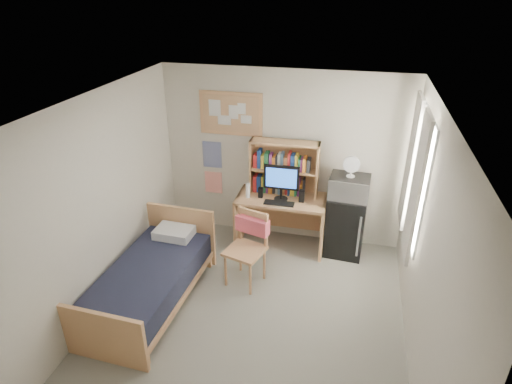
% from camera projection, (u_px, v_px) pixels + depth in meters
% --- Properties ---
extents(floor, '(3.60, 4.20, 0.02)m').
position_uv_depth(floor, '(248.00, 324.00, 5.08)').
color(floor, gray).
rests_on(floor, ground).
extents(ceiling, '(3.60, 4.20, 0.02)m').
position_uv_depth(ceiling, '(245.00, 109.00, 3.92)').
color(ceiling, silver).
rests_on(ceiling, wall_back).
extents(wall_back, '(3.60, 0.04, 2.60)m').
position_uv_depth(wall_back, '(283.00, 158.00, 6.32)').
color(wall_back, beige).
rests_on(wall_back, floor).
extents(wall_left, '(0.04, 4.20, 2.60)m').
position_uv_depth(wall_left, '(94.00, 211.00, 4.88)').
color(wall_left, beige).
rests_on(wall_left, floor).
extents(wall_right, '(0.04, 4.20, 2.60)m').
position_uv_depth(wall_right, '(427.00, 253.00, 4.12)').
color(wall_right, beige).
rests_on(wall_right, floor).
extents(window_unit, '(0.10, 1.40, 1.70)m').
position_uv_depth(window_unit, '(416.00, 175.00, 5.04)').
color(window_unit, white).
rests_on(window_unit, wall_right).
extents(curtain_left, '(0.04, 0.55, 1.70)m').
position_uv_depth(curtain_left, '(416.00, 189.00, 4.70)').
color(curtain_left, silver).
rests_on(curtain_left, wall_right).
extents(curtain_right, '(0.04, 0.55, 1.70)m').
position_uv_depth(curtain_right, '(410.00, 162.00, 5.39)').
color(curtain_right, silver).
rests_on(curtain_right, wall_right).
extents(bulletin_board, '(0.94, 0.03, 0.64)m').
position_uv_depth(bulletin_board, '(231.00, 114.00, 6.20)').
color(bulletin_board, tan).
rests_on(bulletin_board, wall_back).
extents(poster_wave, '(0.30, 0.01, 0.42)m').
position_uv_depth(poster_wave, '(212.00, 155.00, 6.57)').
color(poster_wave, navy).
rests_on(poster_wave, wall_back).
extents(poster_japan, '(0.28, 0.01, 0.36)m').
position_uv_depth(poster_japan, '(214.00, 182.00, 6.78)').
color(poster_japan, '#ED3C29').
rests_on(poster_japan, wall_back).
extents(desk, '(1.31, 0.66, 0.82)m').
position_uv_depth(desk, '(281.00, 222.00, 6.41)').
color(desk, tan).
rests_on(desk, floor).
extents(desk_chair, '(0.63, 0.63, 1.01)m').
position_uv_depth(desk_chair, '(245.00, 250.00, 5.56)').
color(desk_chair, tan).
rests_on(desk_chair, floor).
extents(mini_fridge, '(0.58, 0.58, 0.92)m').
position_uv_depth(mini_fridge, '(345.00, 224.00, 6.23)').
color(mini_fridge, black).
rests_on(mini_fridge, floor).
extents(bed, '(1.03, 1.94, 0.52)m').
position_uv_depth(bed, '(150.00, 285.00, 5.30)').
color(bed, black).
rests_on(bed, floor).
extents(hutch, '(0.99, 0.26, 0.81)m').
position_uv_depth(hutch, '(284.00, 168.00, 6.18)').
color(hutch, tan).
rests_on(hutch, desk).
extents(monitor, '(0.50, 0.04, 0.53)m').
position_uv_depth(monitor, '(281.00, 183.00, 6.06)').
color(monitor, black).
rests_on(monitor, desk).
extents(keyboard, '(0.43, 0.14, 0.02)m').
position_uv_depth(keyboard, '(279.00, 203.00, 6.05)').
color(keyboard, black).
rests_on(keyboard, desk).
extents(speaker_left, '(0.06, 0.06, 0.15)m').
position_uv_depth(speaker_left, '(261.00, 193.00, 6.20)').
color(speaker_left, black).
rests_on(speaker_left, desk).
extents(speaker_right, '(0.08, 0.08, 0.18)m').
position_uv_depth(speaker_right, '(302.00, 196.00, 6.07)').
color(speaker_right, black).
rests_on(speaker_right, desk).
extents(water_bottle, '(0.06, 0.06, 0.22)m').
position_uv_depth(water_bottle, '(248.00, 191.00, 6.19)').
color(water_bottle, white).
rests_on(water_bottle, desk).
extents(hoodie, '(0.47, 0.26, 0.22)m').
position_uv_depth(hoodie, '(253.00, 225.00, 5.59)').
color(hoodie, '#EF5B68').
rests_on(hoodie, desk_chair).
extents(microwave, '(0.57, 0.45, 0.31)m').
position_uv_depth(microwave, '(349.00, 187.00, 5.94)').
color(microwave, '#BAB9BE').
rests_on(microwave, mini_fridge).
extents(desk_fan, '(0.24, 0.24, 0.28)m').
position_uv_depth(desk_fan, '(351.00, 167.00, 5.81)').
color(desk_fan, white).
rests_on(desk_fan, microwave).
extents(pillow, '(0.52, 0.37, 0.12)m').
position_uv_depth(pillow, '(174.00, 233.00, 5.81)').
color(pillow, white).
rests_on(pillow, bed).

